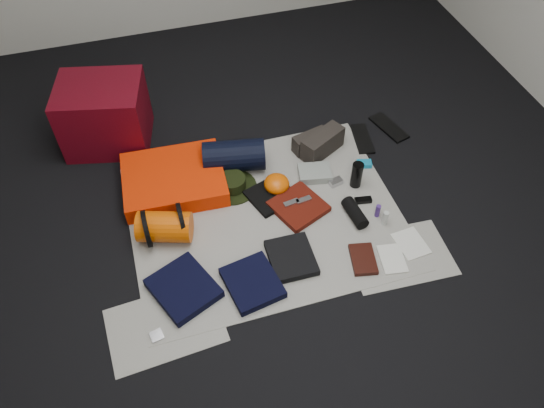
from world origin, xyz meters
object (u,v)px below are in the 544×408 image
object	(u,v)px
compact_camera	(336,182)
paperback_book	(363,259)
red_cabinet	(104,115)
water_bottle	(357,175)
stuff_sack	(165,227)
navy_duffel	(234,156)
sleeping_pad	(174,179)

from	to	relation	value
compact_camera	paperback_book	world-z (taller)	compact_camera
red_cabinet	compact_camera	xyz separation A→B (m)	(1.32, -0.84, -0.20)
water_bottle	red_cabinet	bearing A→B (deg)	148.66
red_cabinet	paperback_book	world-z (taller)	red_cabinet
stuff_sack	navy_duffel	distance (m)	0.68
sleeping_pad	paperback_book	size ratio (longest dim) A/B	3.04
red_cabinet	sleeping_pad	bearing A→B (deg)	-45.48
red_cabinet	navy_duffel	xyz separation A→B (m)	(0.75, -0.51, -0.12)
stuff_sack	water_bottle	size ratio (longest dim) A/B	1.71
stuff_sack	red_cabinet	bearing A→B (deg)	103.44
navy_duffel	paperback_book	bearing A→B (deg)	-50.26
sleeping_pad	compact_camera	xyz separation A→B (m)	(0.98, -0.28, -0.04)
stuff_sack	sleeping_pad	bearing A→B (deg)	73.31
water_bottle	stuff_sack	bearing A→B (deg)	-176.89
compact_camera	red_cabinet	bearing A→B (deg)	134.06
water_bottle	sleeping_pad	bearing A→B (deg)	163.69
stuff_sack	water_bottle	bearing A→B (deg)	3.11
navy_duffel	paperback_book	size ratio (longest dim) A/B	1.92
sleeping_pad	navy_duffel	world-z (taller)	navy_duffel
water_bottle	compact_camera	bearing A→B (deg)	160.71
sleeping_pad	navy_duffel	xyz separation A→B (m)	(0.40, 0.05, 0.05)
red_cabinet	compact_camera	size ratio (longest dim) A/B	6.27
sleeping_pad	paperback_book	distance (m)	1.27
stuff_sack	navy_duffel	xyz separation A→B (m)	(0.52, 0.44, 0.01)
red_cabinet	compact_camera	distance (m)	1.58
sleeping_pad	compact_camera	size ratio (longest dim) A/B	7.28
water_bottle	paperback_book	bearing A→B (deg)	-108.31
compact_camera	paperback_book	bearing A→B (deg)	-109.99
red_cabinet	water_bottle	distance (m)	1.69
sleeping_pad	compact_camera	distance (m)	1.02
sleeping_pad	compact_camera	bearing A→B (deg)	-15.94
sleeping_pad	navy_duffel	distance (m)	0.41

